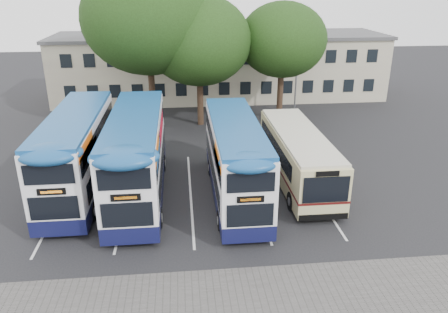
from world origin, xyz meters
name	(u,v)px	position (x,y,z in m)	size (l,w,h in m)	color
ground	(275,239)	(0.00, 0.00, 0.00)	(120.00, 120.00, 0.00)	black
bay_lines	(191,194)	(-3.75, 5.00, 0.01)	(14.12, 11.00, 0.01)	silver
depot_building	(220,65)	(0.00, 26.99, 3.15)	(32.40, 8.40, 6.20)	#B1A28E
lamp_post	(298,56)	(6.00, 19.97, 5.08)	(0.25, 1.05, 9.06)	gray
tree_left	(148,18)	(-6.35, 17.93, 8.42)	(9.97, 9.97, 12.67)	black
tree_mid	(199,41)	(-2.51, 17.70, 6.75)	(8.16, 8.16, 10.23)	black
tree_right	(283,40)	(4.25, 18.40, 6.63)	(7.08, 7.08, 9.66)	black
bus_dd_left	(78,150)	(-9.84, 6.13, 2.46)	(2.60, 10.74, 4.47)	#10123D
bus_dd_mid	(137,152)	(-6.55, 5.26, 2.53)	(2.67, 11.01, 4.59)	#10123D
bus_dd_right	(235,156)	(-1.31, 4.53, 2.36)	(2.49, 10.28, 4.28)	#10123D
bus_single	(297,153)	(2.57, 6.18, 1.73)	(2.60, 10.22, 3.05)	#D0C68B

